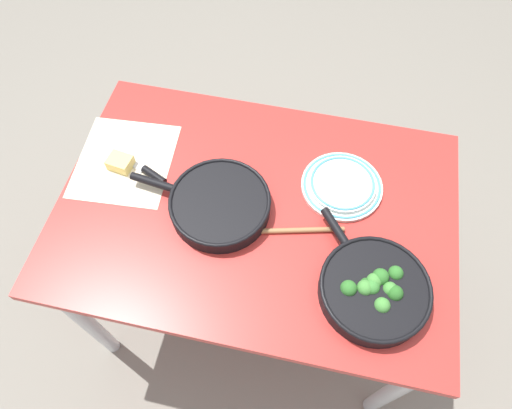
# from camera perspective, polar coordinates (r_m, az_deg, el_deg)

# --- Properties ---
(ground_plane) EXTENTS (14.00, 14.00, 0.00)m
(ground_plane) POSITION_cam_1_polar(r_m,az_deg,el_deg) (2.03, 0.00, -11.10)
(ground_plane) COLOR slate
(dining_table_red) EXTENTS (1.17, 0.81, 0.75)m
(dining_table_red) POSITION_cam_1_polar(r_m,az_deg,el_deg) (1.42, 0.00, -2.27)
(dining_table_red) COLOR #B72D28
(dining_table_red) RESTS_ON ground_plane
(skillet_broccoli) EXTENTS (0.32, 0.36, 0.07)m
(skillet_broccoli) POSITION_cam_1_polar(r_m,az_deg,el_deg) (1.24, 14.54, -10.18)
(skillet_broccoli) COLOR black
(skillet_broccoli) RESTS_ON dining_table_red
(skillet_eggs) EXTENTS (0.43, 0.29, 0.05)m
(skillet_eggs) POSITION_cam_1_polar(r_m,az_deg,el_deg) (1.32, -4.61, 0.06)
(skillet_eggs) COLOR black
(skillet_eggs) RESTS_ON dining_table_red
(wooden_spoon) EXTENTS (0.35, 0.11, 0.02)m
(wooden_spoon) POSITION_cam_1_polar(r_m,az_deg,el_deg) (1.30, 1.48, -3.33)
(wooden_spoon) COLOR #996B42
(wooden_spoon) RESTS_ON dining_table_red
(parchment_sheet) EXTENTS (0.31, 0.34, 0.00)m
(parchment_sheet) POSITION_cam_1_polar(r_m,az_deg,el_deg) (1.49, -16.07, 5.28)
(parchment_sheet) COLOR beige
(parchment_sheet) RESTS_ON dining_table_red
(grater_knife) EXTENTS (0.27, 0.14, 0.02)m
(grater_knife) POSITION_cam_1_polar(r_m,az_deg,el_deg) (1.46, -14.26, 4.62)
(grater_knife) COLOR silver
(grater_knife) RESTS_ON dining_table_red
(cheese_block) EXTENTS (0.08, 0.07, 0.04)m
(cheese_block) POSITION_cam_1_polar(r_m,az_deg,el_deg) (1.47, -16.60, 5.03)
(cheese_block) COLOR #EACC66
(cheese_block) RESTS_ON dining_table_red
(dinner_plate_stack) EXTENTS (0.24, 0.24, 0.03)m
(dinner_plate_stack) POSITION_cam_1_polar(r_m,az_deg,el_deg) (1.39, 10.71, 2.43)
(dinner_plate_stack) COLOR silver
(dinner_plate_stack) RESTS_ON dining_table_red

